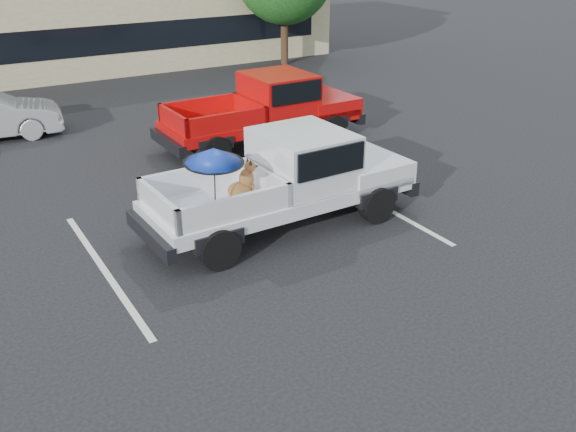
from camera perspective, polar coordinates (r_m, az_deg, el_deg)
name	(u,v)px	position (r m, az deg, el deg)	size (l,w,h in m)	color
ground	(307,275)	(11.26, 1.74, -5.26)	(90.00, 90.00, 0.00)	black
stripe_left	(104,270)	(11.86, -16.02, -4.63)	(0.12, 5.00, 0.01)	silver
stripe_right	(373,201)	(14.29, 7.59, 1.32)	(0.12, 5.00, 0.01)	silver
silver_pickup	(293,174)	(12.79, 0.47, 3.76)	(5.75, 2.26, 2.06)	black
red_pickup	(273,105)	(17.90, -1.32, 9.81)	(5.74, 2.19, 1.88)	black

